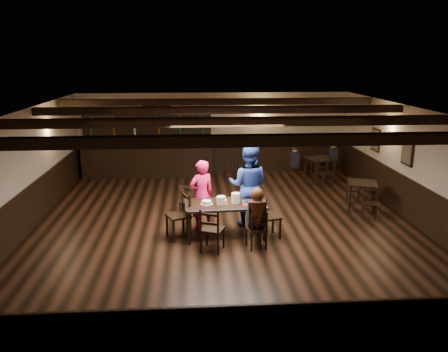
{
  "coord_description": "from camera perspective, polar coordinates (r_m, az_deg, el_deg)",
  "views": [
    {
      "loc": [
        -0.71,
        -9.52,
        3.83
      ],
      "look_at": [
        -0.02,
        0.2,
        1.17
      ],
      "focal_mm": 35.0,
      "sensor_mm": 36.0,
      "label": 1
    }
  ],
  "objects": [
    {
      "name": "ground",
      "position": [
        10.29,
        0.21,
        -6.59
      ],
      "size": [
        10.0,
        10.0,
        0.0
      ],
      "primitive_type": "plane",
      "color": "black",
      "rests_on": "ground"
    },
    {
      "name": "room_shell",
      "position": [
        9.81,
        0.25,
        3.0
      ],
      "size": [
        9.02,
        10.02,
        2.71
      ],
      "color": "beige",
      "rests_on": "ground"
    },
    {
      "name": "dining_table",
      "position": [
        9.54,
        0.16,
        -4.0
      ],
      "size": [
        1.79,
        0.97,
        0.75
      ],
      "color": "black",
      "rests_on": "ground"
    },
    {
      "name": "chair_near_left",
      "position": [
        8.81,
        -1.72,
        -6.67
      ],
      "size": [
        0.56,
        0.55,
        0.93
      ],
      "color": "black",
      "rests_on": "ground"
    },
    {
      "name": "chair_near_right",
      "position": [
        8.99,
        4.42,
        -6.71
      ],
      "size": [
        0.45,
        0.44,
        0.81
      ],
      "color": "black",
      "rests_on": "ground"
    },
    {
      "name": "chair_end_left",
      "position": [
        9.55,
        -5.52,
        -4.59
      ],
      "size": [
        0.61,
        0.62,
        1.02
      ],
      "color": "black",
      "rests_on": "ground"
    },
    {
      "name": "chair_end_right",
      "position": [
        9.53,
        5.49,
        -4.9
      ],
      "size": [
        0.52,
        0.53,
        0.95
      ],
      "color": "black",
      "rests_on": "ground"
    },
    {
      "name": "chair_far_pushed",
      "position": [
        10.92,
        -4.96,
        -2.78
      ],
      "size": [
        0.39,
        0.37,
        0.78
      ],
      "color": "black",
      "rests_on": "ground"
    },
    {
      "name": "woman_pink",
      "position": [
        9.96,
        -2.94,
        -2.44
      ],
      "size": [
        0.69,
        0.6,
        1.61
      ],
      "primitive_type": "imported",
      "rotation": [
        0.0,
        0.0,
        3.58
      ],
      "color": "#E9125D",
      "rests_on": "ground"
    },
    {
      "name": "man_blue",
      "position": [
        10.1,
        3.18,
        -1.25
      ],
      "size": [
        1.1,
        0.96,
        1.92
      ],
      "primitive_type": "imported",
      "rotation": [
        0.0,
        0.0,
        2.85
      ],
      "color": "navy",
      "rests_on": "ground"
    },
    {
      "name": "seated_person",
      "position": [
        8.9,
        4.32,
        -4.33
      ],
      "size": [
        0.35,
        0.53,
        0.87
      ],
      "color": "black",
      "rests_on": "ground"
    },
    {
      "name": "cake",
      "position": [
        9.46,
        -2.28,
        -3.48
      ],
      "size": [
        0.26,
        0.26,
        0.08
      ],
      "color": "white",
      "rests_on": "dining_table"
    },
    {
      "name": "plate_stack_a",
      "position": [
        9.44,
        -0.4,
        -3.19
      ],
      "size": [
        0.19,
        0.19,
        0.18
      ],
      "primitive_type": "cylinder",
      "color": "white",
      "rests_on": "dining_table"
    },
    {
      "name": "plate_stack_b",
      "position": [
        9.52,
        1.54,
        -2.89
      ],
      "size": [
        0.19,
        0.19,
        0.22
      ],
      "primitive_type": "cylinder",
      "color": "white",
      "rests_on": "dining_table"
    },
    {
      "name": "tea_light",
      "position": [
        9.64,
        0.18,
        -3.19
      ],
      "size": [
        0.05,
        0.05,
        0.06
      ],
      "color": "#A5A8AD",
      "rests_on": "dining_table"
    },
    {
      "name": "salt_shaker",
      "position": [
        9.46,
        2.54,
        -3.47
      ],
      "size": [
        0.03,
        0.03,
        0.08
      ],
      "primitive_type": "cylinder",
      "color": "silver",
      "rests_on": "dining_table"
    },
    {
      "name": "pepper_shaker",
      "position": [
        9.49,
        2.42,
        -3.4
      ],
      "size": [
        0.03,
        0.03,
        0.08
      ],
      "primitive_type": "cylinder",
      "color": "#A5A8AD",
      "rests_on": "dining_table"
    },
    {
      "name": "drink_glass",
      "position": [
        9.63,
        1.91,
        -2.99
      ],
      "size": [
        0.08,
        0.08,
        0.12
      ],
      "primitive_type": "cylinder",
      "color": "silver",
      "rests_on": "dining_table"
    },
    {
      "name": "menu_red",
      "position": [
        9.46,
        3.27,
        -3.72
      ],
      "size": [
        0.29,
        0.21,
        0.0
      ],
      "primitive_type": "cube",
      "rotation": [
        0.0,
        0.0,
        -0.07
      ],
      "color": "maroon",
      "rests_on": "dining_table"
    },
    {
      "name": "menu_blue",
      "position": [
        9.71,
        3.35,
        -3.22
      ],
      "size": [
        0.31,
        0.24,
        0.0
      ],
      "primitive_type": "cube",
      "rotation": [
        0.0,
        0.0,
        -0.14
      ],
      "color": "#0D1145",
      "rests_on": "dining_table"
    },
    {
      "name": "bar_counter",
      "position": [
        14.65,
        -9.91,
        2.82
      ],
      "size": [
        4.4,
        0.7,
        2.2
      ],
      "color": "black",
      "rests_on": "ground"
    },
    {
      "name": "back_table_a",
      "position": [
        11.69,
        17.59,
        -1.29
      ],
      "size": [
        0.89,
        0.89,
        0.75
      ],
      "color": "black",
      "rests_on": "ground"
    },
    {
      "name": "back_table_b",
      "position": [
        14.14,
        12.41,
        1.91
      ],
      "size": [
        0.95,
        0.95,
        0.75
      ],
      "color": "black",
      "rests_on": "ground"
    },
    {
      "name": "bg_patron_left",
      "position": [
        13.96,
        9.23,
        2.56
      ],
      "size": [
        0.23,
        0.35,
        0.68
      ],
      "color": "black",
      "rests_on": "ground"
    },
    {
      "name": "bg_patron_right",
      "position": [
        14.44,
        14.09,
        2.97
      ],
      "size": [
        0.31,
        0.42,
        0.8
      ],
      "color": "black",
      "rests_on": "ground"
    }
  ]
}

